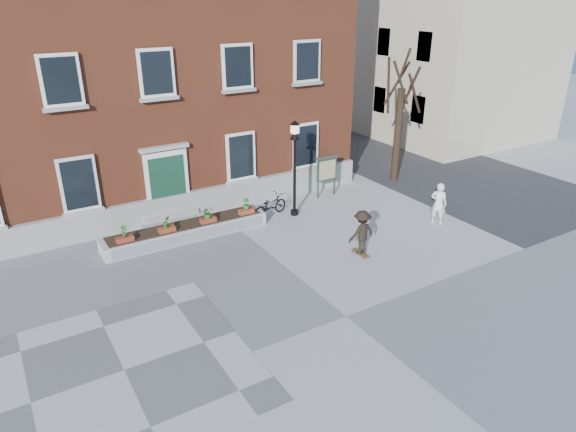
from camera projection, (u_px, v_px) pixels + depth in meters
ground at (346, 316)px, 14.55m from camera, size 100.00×100.00×0.00m
checker_patch at (124, 370)px, 12.48m from camera, size 6.00×6.00×0.01m
bicycle at (270, 206)px, 20.88m from camera, size 1.83×1.03×0.91m
parked_car at (307, 124)px, 32.97m from camera, size 2.09×3.92×1.23m
bystander at (438, 204)px, 20.02m from camera, size 0.68×0.75×1.71m
brick_building at (118, 46)px, 22.00m from camera, size 18.40×10.85×12.60m
planter_assembly at (187, 230)px, 19.10m from camera, size 6.20×1.12×1.15m
bare_tree at (399, 123)px, 23.98m from camera, size 1.83×1.83×6.16m
side_street at (384, 14)px, 35.77m from camera, size 15.20×36.00×14.50m
lamp_post at (295, 155)px, 20.16m from camera, size 0.40×0.40×3.93m
notice_board at (327, 169)px, 22.60m from camera, size 1.10×0.16×1.87m
skateboarder at (362, 232)px, 17.62m from camera, size 1.04×0.78×1.66m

